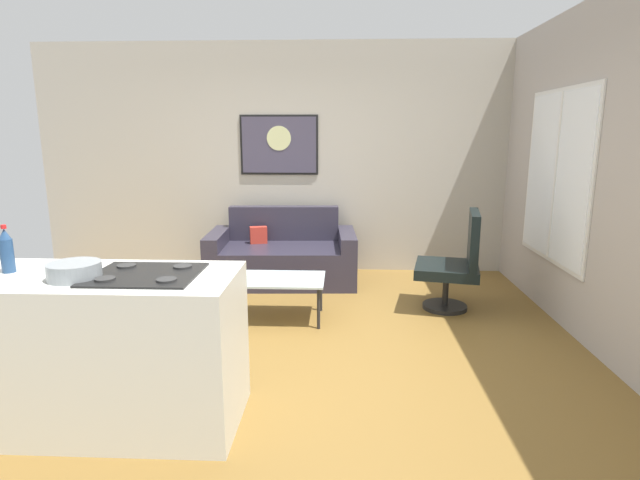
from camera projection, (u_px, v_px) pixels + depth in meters
name	position (u px, v px, depth m)	size (l,w,h in m)	color
ground	(269.00, 347.00, 4.20)	(6.40, 6.40, 0.04)	brown
back_wall	(295.00, 159.00, 6.28)	(6.40, 0.05, 2.80)	#B1AA9C
right_wall	(593.00, 173.00, 4.08)	(0.05, 6.40, 2.80)	#AEA59E
couch	(283.00, 258.00, 5.95)	(1.73, 1.00, 0.84)	#2C2837
coffee_table	(278.00, 282.00, 4.71)	(0.86, 0.56, 0.40)	silver
armchair	(456.00, 263.00, 4.94)	(0.71, 0.73, 0.99)	black
kitchen_counter	(104.00, 350.00, 2.99)	(1.59, 0.72, 0.95)	silver
soda_bottle	(7.00, 251.00, 2.93)	(0.07, 0.07, 0.28)	navy
mixing_bowl	(74.00, 271.00, 2.81)	(0.29, 0.29, 0.09)	gray
wall_painting	(279.00, 145.00, 6.21)	(0.96, 0.03, 0.72)	black
window	(556.00, 177.00, 4.69)	(0.03, 1.43, 1.60)	silver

